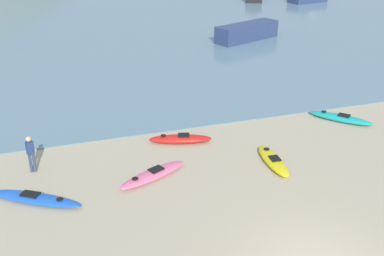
# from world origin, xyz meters

# --- Properties ---
(bay_water) EXTENTS (160.00, 70.00, 0.06)m
(bay_water) POSITION_xyz_m (0.00, 45.00, 0.03)
(bay_water) COLOR slate
(bay_water) RESTS_ON ground_plane
(kayak_on_sand_0) EXTENTS (2.51, 2.72, 0.37)m
(kayak_on_sand_0) POSITION_xyz_m (6.72, 8.61, 0.16)
(kayak_on_sand_0) COLOR teal
(kayak_on_sand_0) RESTS_ON ground_plane
(kayak_on_sand_1) EXTENTS (0.88, 2.67, 0.36)m
(kayak_on_sand_1) POSITION_xyz_m (1.59, 5.77, 0.16)
(kayak_on_sand_1) COLOR yellow
(kayak_on_sand_1) RESTS_ON ground_plane
(kayak_on_sand_2) EXTENTS (3.04, 1.88, 0.35)m
(kayak_on_sand_2) POSITION_xyz_m (-3.26, 6.22, 0.15)
(kayak_on_sand_2) COLOR #E5668C
(kayak_on_sand_2) RESTS_ON ground_plane
(kayak_on_sand_3) EXTENTS (2.84, 1.43, 0.40)m
(kayak_on_sand_3) POSITION_xyz_m (-1.40, 8.77, 0.18)
(kayak_on_sand_3) COLOR red
(kayak_on_sand_3) RESTS_ON ground_plane
(kayak_on_sand_4) EXTENTS (3.33, 2.46, 0.31)m
(kayak_on_sand_4) POSITION_xyz_m (-7.56, 5.92, 0.14)
(kayak_on_sand_4) COLOR blue
(kayak_on_sand_4) RESTS_ON ground_plane
(person_near_waterline) EXTENTS (0.31, 0.21, 1.53)m
(person_near_waterline) POSITION_xyz_m (-7.61, 8.13, 0.87)
(person_near_waterline) COLOR #384260
(person_near_waterline) RESTS_ON ground_plane
(moored_boat_3) EXTENTS (5.99, 3.68, 1.33)m
(moored_boat_3) POSITION_xyz_m (9.07, 24.94, 0.73)
(moored_boat_3) COLOR navy
(moored_boat_3) RESTS_ON bay_water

